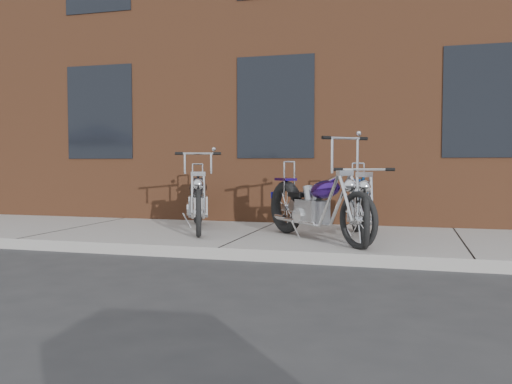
% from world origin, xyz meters
% --- Properties ---
extents(ground, '(120.00, 120.00, 0.00)m').
position_xyz_m(ground, '(0.00, 0.00, 0.00)').
color(ground, '#303032').
rests_on(ground, ground).
extents(sidewalk, '(22.00, 3.00, 0.15)m').
position_xyz_m(sidewalk, '(0.00, 1.50, 0.07)').
color(sidewalk, '#A2988B').
rests_on(sidewalk, ground).
extents(building_brick, '(22.00, 10.00, 8.00)m').
position_xyz_m(building_brick, '(0.00, 8.00, 4.00)').
color(building_brick, brown).
rests_on(building_brick, ground).
extents(chopper_purple, '(1.79, 1.90, 1.40)m').
position_xyz_m(chopper_purple, '(1.06, 1.05, 0.60)').
color(chopper_purple, black).
rests_on(chopper_purple, sidewalk).
extents(chopper_blue, '(0.63, 2.43, 1.06)m').
position_xyz_m(chopper_blue, '(1.64, 1.30, 0.59)').
color(chopper_blue, black).
rests_on(chopper_blue, sidewalk).
extents(chopper_third, '(1.02, 2.27, 1.22)m').
position_xyz_m(chopper_third, '(-0.94, 1.67, 0.58)').
color(chopper_third, black).
rests_on(chopper_third, sidewalk).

